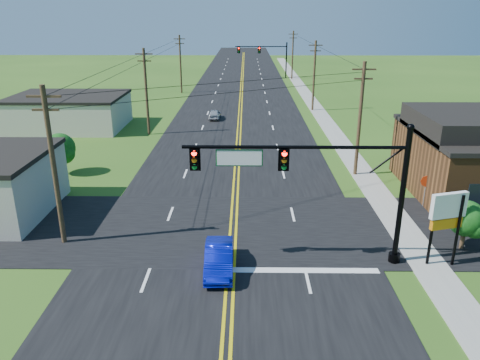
{
  "coord_description": "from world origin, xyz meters",
  "views": [
    {
      "loc": [
        0.91,
        -13.93,
        12.55
      ],
      "look_at": [
        0.61,
        10.0,
        3.86
      ],
      "focal_mm": 35.0,
      "sensor_mm": 36.0,
      "label": 1
    }
  ],
  "objects_px": {
    "signal_mast_main": "(314,177)",
    "signal_mast_far": "(264,54)",
    "stop_sign": "(426,184)",
    "blue_car": "(219,259)"
  },
  "relations": [
    {
      "from": "signal_mast_main",
      "to": "signal_mast_far",
      "type": "relative_size",
      "value": 1.03
    },
    {
      "from": "signal_mast_main",
      "to": "signal_mast_far",
      "type": "height_order",
      "value": "same"
    },
    {
      "from": "signal_mast_main",
      "to": "signal_mast_far",
      "type": "distance_m",
      "value": 72.0
    },
    {
      "from": "signal_mast_far",
      "to": "stop_sign",
      "type": "height_order",
      "value": "signal_mast_far"
    },
    {
      "from": "signal_mast_main",
      "to": "stop_sign",
      "type": "distance_m",
      "value": 11.87
    },
    {
      "from": "signal_mast_far",
      "to": "blue_car",
      "type": "relative_size",
      "value": 2.72
    },
    {
      "from": "blue_car",
      "to": "stop_sign",
      "type": "height_order",
      "value": "stop_sign"
    },
    {
      "from": "blue_car",
      "to": "stop_sign",
      "type": "xyz_separation_m",
      "value": [
        13.42,
        8.49,
        0.94
      ]
    },
    {
      "from": "blue_car",
      "to": "stop_sign",
      "type": "distance_m",
      "value": 15.91
    },
    {
      "from": "stop_sign",
      "to": "blue_car",
      "type": "bearing_deg",
      "value": -138.69
    }
  ]
}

